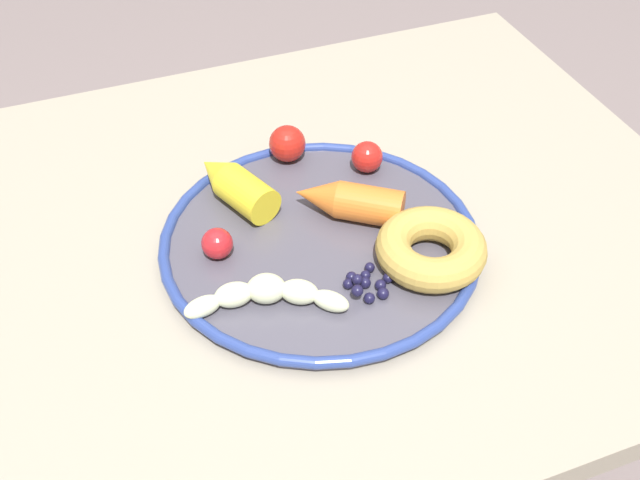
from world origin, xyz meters
name	(u,v)px	position (x,y,z in m)	size (l,w,h in m)	color
dining_table	(277,300)	(0.00, 0.00, 0.61)	(0.97, 0.72, 0.72)	#9F9482
plate	(320,242)	(0.04, -0.04, 0.73)	(0.34, 0.34, 0.02)	#4D4A58
banana	(267,295)	(-0.04, -0.10, 0.74)	(0.16, 0.07, 0.03)	beige
carrot_orange	(348,201)	(0.08, -0.01, 0.75)	(0.12, 0.10, 0.04)	orange
carrot_yellow	(234,184)	(-0.03, 0.06, 0.75)	(0.08, 0.12, 0.04)	yellow
donut	(431,249)	(0.13, -0.11, 0.75)	(0.11, 0.11, 0.04)	tan
blueberry_pile	(367,284)	(0.06, -0.12, 0.74)	(0.05, 0.05, 0.02)	#191638
tomato_near	(217,243)	(-0.07, -0.02, 0.74)	(0.03, 0.03, 0.03)	red
tomato_mid	(287,144)	(0.05, 0.11, 0.75)	(0.04, 0.04, 0.04)	red
tomato_far	(367,157)	(0.13, 0.05, 0.75)	(0.04, 0.04, 0.04)	red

